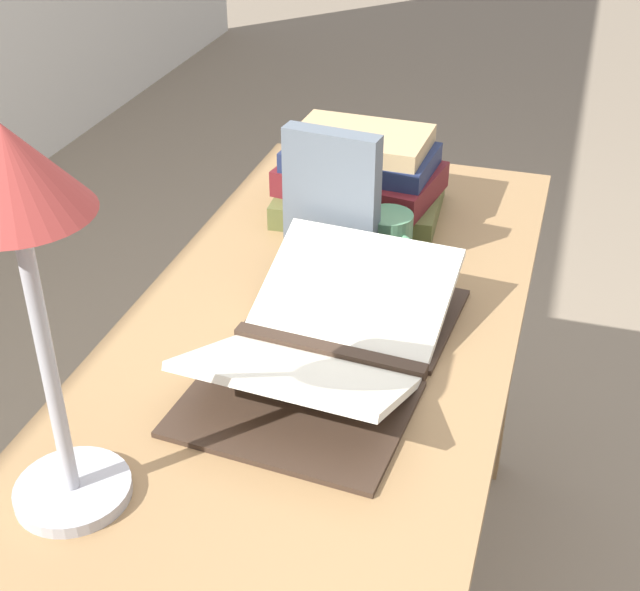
# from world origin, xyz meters

# --- Properties ---
(reading_desk) EXTENTS (1.28, 0.58, 0.76)m
(reading_desk) POSITION_xyz_m (0.00, 0.00, 0.64)
(reading_desk) COLOR #937047
(reading_desk) RESTS_ON ground_plane
(open_book) EXTENTS (0.50, 0.33, 0.10)m
(open_book) POSITION_xyz_m (-0.09, -0.04, 0.79)
(open_book) COLOR #38281E
(open_book) RESTS_ON reading_desk
(book_stack_tall) EXTENTS (0.24, 0.31, 0.16)m
(book_stack_tall) POSITION_xyz_m (0.37, 0.04, 0.83)
(book_stack_tall) COLOR brown
(book_stack_tall) RESTS_ON reading_desk
(book_standing_upright) EXTENTS (0.05, 0.16, 0.24)m
(book_standing_upright) POSITION_xyz_m (0.17, 0.03, 0.88)
(book_standing_upright) COLOR slate
(book_standing_upright) RESTS_ON reading_desk
(reading_lamp) EXTENTS (0.15, 0.15, 0.46)m
(reading_lamp) POSITION_xyz_m (-0.43, 0.17, 1.12)
(reading_lamp) COLOR #ADADB2
(reading_lamp) RESTS_ON reading_desk
(coffee_mug) EXTENTS (0.09, 0.10, 0.09)m
(coffee_mug) POSITION_xyz_m (0.20, -0.06, 0.81)
(coffee_mug) COLOR #4C7F5B
(coffee_mug) RESTS_ON reading_desk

